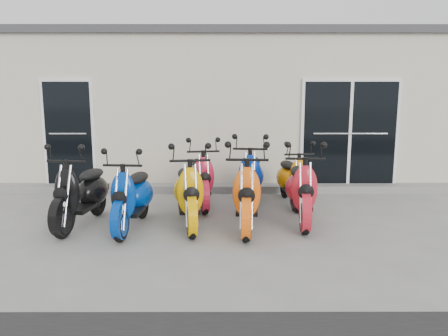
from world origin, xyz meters
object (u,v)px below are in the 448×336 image
at_px(scooter_front_orange_a, 188,183).
at_px(scooter_back_red, 201,170).
at_px(scooter_front_black, 81,184).
at_px(scooter_back_blue, 251,169).
at_px(scooter_front_blue, 132,187).
at_px(scooter_front_orange_b, 247,183).
at_px(scooter_front_red, 301,181).
at_px(scooter_back_yellow, 293,172).

bearing_deg(scooter_front_orange_a, scooter_back_red, 75.26).
bearing_deg(scooter_front_black, scooter_back_red, 42.39).
xyz_separation_m(scooter_front_orange_a, scooter_back_blue, (1.04, 1.18, 0.01)).
relative_size(scooter_front_black, scooter_front_blue, 1.03).
height_order(scooter_front_black, scooter_front_orange_b, scooter_front_orange_b).
distance_m(scooter_front_blue, scooter_front_orange_a, 0.85).
relative_size(scooter_front_red, scooter_back_blue, 0.99).
bearing_deg(scooter_front_red, scooter_front_orange_b, -157.55).
bearing_deg(scooter_front_blue, scooter_back_red, 59.41).
distance_m(scooter_front_orange_a, scooter_back_red, 1.23).
bearing_deg(scooter_front_blue, scooter_front_orange_a, 14.48).
distance_m(scooter_front_black, scooter_back_yellow, 3.67).
xyz_separation_m(scooter_front_black, scooter_front_orange_a, (1.65, -0.01, 0.01)).
bearing_deg(scooter_back_yellow, scooter_back_blue, -179.59).
distance_m(scooter_front_blue, scooter_front_orange_b, 1.73).
height_order(scooter_front_orange_b, scooter_back_yellow, scooter_front_orange_b).
bearing_deg(scooter_front_black, scooter_back_yellow, 28.25).
height_order(scooter_front_blue, scooter_back_blue, scooter_back_blue).
distance_m(scooter_front_red, scooter_back_blue, 1.24).
bearing_deg(scooter_front_red, scooter_back_blue, 130.01).
relative_size(scooter_front_black, scooter_front_orange_b, 0.96).
distance_m(scooter_back_red, scooter_back_yellow, 1.67).
distance_m(scooter_front_orange_b, scooter_back_red, 1.53).
distance_m(scooter_front_orange_a, scooter_front_red, 1.77).
bearing_deg(scooter_front_black, scooter_front_orange_b, 5.44).
xyz_separation_m(scooter_front_blue, scooter_back_blue, (1.87, 1.32, 0.04)).
bearing_deg(scooter_back_yellow, scooter_front_black, -166.40).
distance_m(scooter_front_orange_b, scooter_back_yellow, 1.66).
relative_size(scooter_front_blue, scooter_front_orange_a, 0.96).
bearing_deg(scooter_back_blue, scooter_front_black, -149.70).
bearing_deg(scooter_front_orange_b, scooter_front_orange_a, 176.82).
distance_m(scooter_back_red, scooter_back_blue, 0.90).
height_order(scooter_front_orange_a, scooter_front_orange_b, scooter_front_orange_b).
height_order(scooter_front_blue, scooter_front_orange_b, scooter_front_orange_b).
bearing_deg(scooter_back_red, scooter_front_black, -154.03).
relative_size(scooter_front_blue, scooter_back_yellow, 1.05).
distance_m(scooter_front_black, scooter_front_orange_b, 2.54).
relative_size(scooter_front_orange_b, scooter_front_red, 1.03).
height_order(scooter_front_blue, scooter_front_orange_a, scooter_front_orange_a).
bearing_deg(scooter_back_red, scooter_front_orange_a, -104.63).
bearing_deg(scooter_back_red, scooter_front_orange_b, -68.68).
bearing_deg(scooter_back_blue, scooter_front_red, -47.36).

